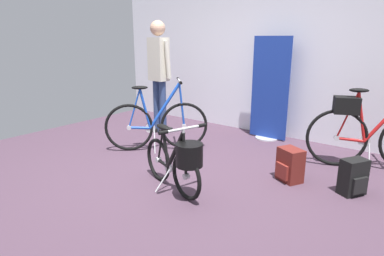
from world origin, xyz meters
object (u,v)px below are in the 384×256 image
floor_banner_stand (270,95)px  folding_bike_foreground (178,160)px  display_bike_right (157,124)px  handbag_on_floor (290,165)px  display_bike_left (369,131)px  visitor_near_wall (159,69)px  backpack_on_floor (353,177)px

floor_banner_stand → folding_bike_foreground: size_ratio=1.58×
folding_bike_foreground → display_bike_right: display_bike_right is taller
handbag_on_floor → display_bike_right: bearing=-176.4°
floor_banner_stand → display_bike_left: 1.55m
floor_banner_stand → handbag_on_floor: bearing=-56.2°
visitor_near_wall → handbag_on_floor: bearing=-12.6°
display_bike_left → handbag_on_floor: display_bike_left is taller
display_bike_left → visitor_near_wall: bearing=-173.1°
floor_banner_stand → display_bike_right: bearing=-125.0°
backpack_on_floor → handbag_on_floor: same height
display_bike_right → handbag_on_floor: display_bike_right is taller
display_bike_right → backpack_on_floor: (2.54, 0.20, -0.19)m
visitor_near_wall → floor_banner_stand: bearing=26.3°
folding_bike_foreground → handbag_on_floor: (0.78, 0.99, -0.18)m
folding_bike_foreground → display_bike_left: display_bike_left is taller
backpack_on_floor → handbag_on_floor: bearing=-173.2°
floor_banner_stand → handbag_on_floor: floor_banner_stand is taller
backpack_on_floor → handbag_on_floor: 0.64m
display_bike_right → handbag_on_floor: (1.90, 0.12, -0.19)m
backpack_on_floor → handbag_on_floor: size_ratio=1.00×
display_bike_left → handbag_on_floor: 1.12m
display_bike_left → backpack_on_floor: 0.89m
display_bike_left → display_bike_right: display_bike_left is taller
floor_banner_stand → backpack_on_floor: floor_banner_stand is taller
floor_banner_stand → display_bike_left: floor_banner_stand is taller
floor_banner_stand → display_bike_right: 1.80m
backpack_on_floor → floor_banner_stand: bearing=140.6°
display_bike_left → display_bike_right: 2.69m
display_bike_left → backpack_on_floor: display_bike_left is taller
backpack_on_floor → folding_bike_foreground: bearing=-142.9°
folding_bike_foreground → floor_banner_stand: bearing=92.6°
display_bike_left → display_bike_right: bearing=-157.4°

